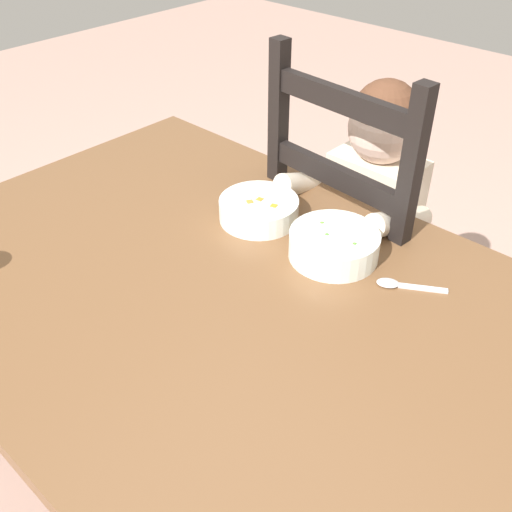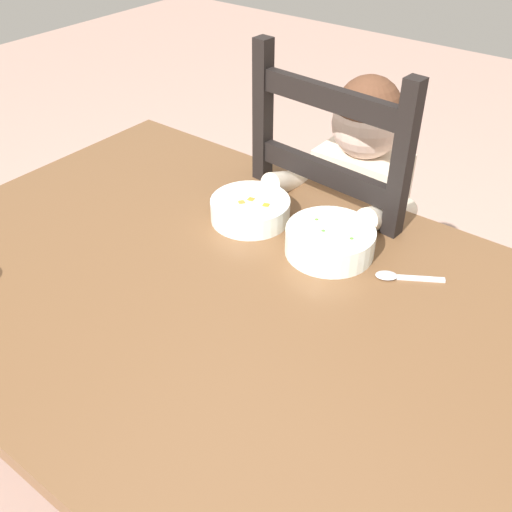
{
  "view_description": "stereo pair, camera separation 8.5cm",
  "coord_description": "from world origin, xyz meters",
  "px_view_note": "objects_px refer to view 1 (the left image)",
  "views": [
    {
      "loc": [
        0.6,
        -0.61,
        1.44
      ],
      "look_at": [
        -0.03,
        0.07,
        0.75
      ],
      "focal_mm": 41.66,
      "sensor_mm": 36.0,
      "label": 1
    },
    {
      "loc": [
        0.54,
        -0.67,
        1.44
      ],
      "look_at": [
        -0.03,
        0.07,
        0.75
      ],
      "focal_mm": 41.66,
      "sensor_mm": 36.0,
      "label": 2
    }
  ],
  "objects_px": {
    "bowl_of_peas": "(334,244)",
    "dining_table": "(245,332)",
    "dining_chair": "(360,257)",
    "child_figure": "(367,209)",
    "spoon": "(398,285)",
    "bowl_of_carrots": "(259,209)"
  },
  "relations": [
    {
      "from": "dining_chair",
      "to": "child_figure",
      "type": "height_order",
      "value": "dining_chair"
    },
    {
      "from": "dining_chair",
      "to": "spoon",
      "type": "height_order",
      "value": "dining_chair"
    },
    {
      "from": "child_figure",
      "to": "bowl_of_carrots",
      "type": "height_order",
      "value": "child_figure"
    },
    {
      "from": "bowl_of_peas",
      "to": "bowl_of_carrots",
      "type": "relative_size",
      "value": 1.04
    },
    {
      "from": "bowl_of_carrots",
      "to": "spoon",
      "type": "height_order",
      "value": "bowl_of_carrots"
    },
    {
      "from": "child_figure",
      "to": "bowl_of_peas",
      "type": "height_order",
      "value": "child_figure"
    },
    {
      "from": "child_figure",
      "to": "bowl_of_peas",
      "type": "relative_size",
      "value": 5.18
    },
    {
      "from": "dining_table",
      "to": "bowl_of_peas",
      "type": "bearing_deg",
      "value": 80.62
    },
    {
      "from": "dining_table",
      "to": "bowl_of_peas",
      "type": "height_order",
      "value": "bowl_of_peas"
    },
    {
      "from": "dining_chair",
      "to": "child_figure",
      "type": "bearing_deg",
      "value": -28.18
    },
    {
      "from": "dining_table",
      "to": "bowl_of_carrots",
      "type": "bearing_deg",
      "value": 127.3
    },
    {
      "from": "dining_table",
      "to": "child_figure",
      "type": "bearing_deg",
      "value": 97.45
    },
    {
      "from": "child_figure",
      "to": "spoon",
      "type": "height_order",
      "value": "child_figure"
    },
    {
      "from": "bowl_of_peas",
      "to": "spoon",
      "type": "xyz_separation_m",
      "value": [
        0.15,
        0.01,
        -0.03
      ]
    },
    {
      "from": "dining_chair",
      "to": "bowl_of_peas",
      "type": "bearing_deg",
      "value": -69.54
    },
    {
      "from": "dining_table",
      "to": "bowl_of_peas",
      "type": "relative_size",
      "value": 8.18
    },
    {
      "from": "spoon",
      "to": "bowl_of_carrots",
      "type": "bearing_deg",
      "value": -178.92
    },
    {
      "from": "dining_chair",
      "to": "child_figure",
      "type": "relative_size",
      "value": 1.09
    },
    {
      "from": "dining_chair",
      "to": "bowl_of_peas",
      "type": "distance_m",
      "value": 0.4
    },
    {
      "from": "bowl_of_peas",
      "to": "dining_table",
      "type": "bearing_deg",
      "value": -99.38
    },
    {
      "from": "dining_table",
      "to": "bowl_of_carrots",
      "type": "distance_m",
      "value": 0.31
    },
    {
      "from": "bowl_of_carrots",
      "to": "dining_table",
      "type": "bearing_deg",
      "value": -52.7
    }
  ]
}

